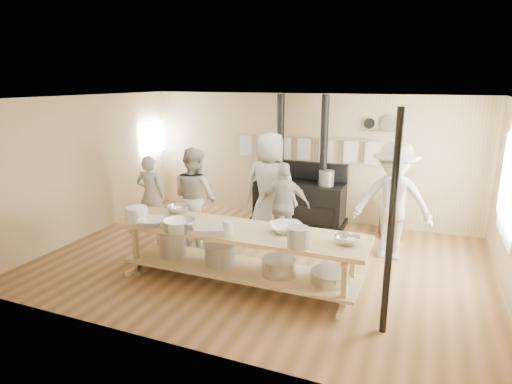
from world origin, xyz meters
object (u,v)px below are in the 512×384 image
at_px(stove, 299,198).
at_px(prep_table, 238,251).
at_px(cook_far_left, 151,195).
at_px(cook_right, 284,205).
at_px(roasting_pan, 211,231).
at_px(chair, 391,224).
at_px(cook_by_window, 393,201).
at_px(cook_center, 270,187).
at_px(cook_left, 195,198).

xyz_separation_m(stove, prep_table, (-0.00, -3.02, -0.00)).
height_order(cook_far_left, cook_right, cook_right).
bearing_deg(prep_table, cook_far_left, 150.76).
relative_size(cook_right, roasting_pan, 3.73).
bearing_deg(roasting_pan, cook_far_left, 142.25).
xyz_separation_m(chair, roasting_pan, (-2.09, -3.20, 0.66)).
distance_m(stove, cook_by_window, 2.29).
xyz_separation_m(cook_right, roasting_pan, (-0.38, -1.96, 0.14)).
distance_m(cook_far_left, chair, 4.57).
distance_m(stove, cook_center, 1.21).
xyz_separation_m(cook_far_left, cook_center, (2.22, 0.55, 0.24)).
bearing_deg(cook_far_left, cook_right, 176.49).
distance_m(stove, roasting_pan, 3.38).
bearing_deg(cook_right, cook_left, 5.94).
height_order(cook_far_left, roasting_pan, cook_far_left).
distance_m(prep_table, chair, 3.42).
relative_size(cook_far_left, cook_right, 0.99).
bearing_deg(stove, prep_table, -90.04).
height_order(stove, prep_table, stove).
bearing_deg(cook_center, cook_right, 137.80).
bearing_deg(cook_left, cook_far_left, 8.31).
relative_size(cook_far_left, cook_left, 0.85).
bearing_deg(cook_far_left, prep_table, 141.51).
height_order(cook_far_left, cook_by_window, cook_by_window).
bearing_deg(prep_table, chair, 57.33).
xyz_separation_m(stove, roasting_pan, (-0.26, -3.35, 0.37)).
height_order(stove, cook_by_window, stove).
distance_m(cook_far_left, cook_center, 2.30).
relative_size(stove, cook_right, 1.72).
xyz_separation_m(cook_left, cook_right, (1.46, 0.53, -0.13)).
relative_size(cook_left, roasting_pan, 4.35).
distance_m(prep_table, cook_by_window, 2.69).
bearing_deg(stove, cook_left, -124.81).
height_order(cook_left, cook_by_window, cook_by_window).
distance_m(cook_center, chair, 2.40).
relative_size(stove, cook_center, 1.32).
bearing_deg(cook_center, stove, -105.99).
xyz_separation_m(stove, cook_by_window, (1.91, -1.18, 0.45)).
relative_size(stove, cook_far_left, 1.73).
bearing_deg(cook_by_window, stove, 149.14).
relative_size(cook_far_left, cook_by_window, 0.77).
relative_size(cook_left, cook_center, 0.89).
height_order(prep_table, cook_by_window, cook_by_window).
height_order(cook_right, chair, cook_right).
bearing_deg(stove, cook_center, -102.18).
bearing_deg(cook_right, cook_far_left, -8.28).
distance_m(stove, chair, 1.86).
xyz_separation_m(stove, cook_right, (0.13, -1.38, 0.23)).
relative_size(prep_table, chair, 4.50).
height_order(prep_table, cook_right, cook_right).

